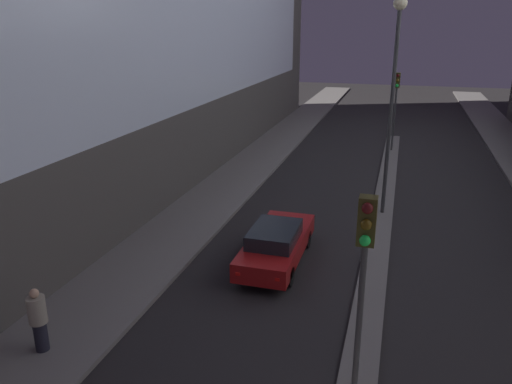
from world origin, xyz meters
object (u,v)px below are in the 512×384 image
traffic_light_near (363,265)px  street_lamp (394,72)px  car_left_lane (276,243)px  traffic_light_mid (396,94)px  pedestrian_on_left_sidewalk (38,319)px

traffic_light_near → street_lamp: (0.00, 12.35, 2.34)m
traffic_light_near → car_left_lane: bearing=116.1°
traffic_light_near → car_left_lane: traffic_light_near is taller
traffic_light_mid → street_lamp: (0.00, -11.49, 2.34)m
street_lamp → car_left_lane: bearing=-119.7°
street_lamp → traffic_light_near: bearing=-90.0°
traffic_light_near → street_lamp: street_lamp is taller
traffic_light_near → street_lamp: bearing=90.0°
traffic_light_mid → pedestrian_on_left_sidewalk: size_ratio=2.87×
street_lamp → car_left_lane: 8.40m
street_lamp → car_left_lane: (-3.25, -5.71, -5.25)m
pedestrian_on_left_sidewalk → car_left_lane: bearing=56.2°
traffic_light_mid → car_left_lane: (-3.25, -17.20, -2.91)m
traffic_light_mid → pedestrian_on_left_sidewalk: (-7.56, -23.64, -2.63)m
car_left_lane → pedestrian_on_left_sidewalk: pedestrian_on_left_sidewalk is taller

